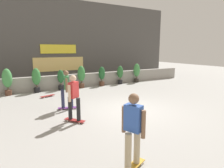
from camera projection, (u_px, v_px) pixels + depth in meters
ground_plane at (129, 110)px, 8.11m from camera, size 48.00×48.00×0.00m
planter_wall at (81, 80)px, 13.19m from camera, size 18.00×0.40×0.90m
building_backdrop at (64, 41)px, 16.11m from camera, size 20.00×2.08×6.50m
potted_plant_0 at (7, 80)px, 10.58m from camera, size 0.52×0.52×1.52m
potted_plant_1 at (36, 78)px, 11.32m from camera, size 0.50×0.50×1.47m
potted_plant_2 at (61, 79)px, 12.04m from camera, size 0.41×0.41×1.30m
potted_plant_3 at (81, 75)px, 12.68m from camera, size 0.51×0.51×1.48m
potted_plant_4 at (102, 75)px, 13.43m from camera, size 0.45×0.45×1.37m
potted_plant_5 at (120, 74)px, 14.16m from camera, size 0.45×0.45×1.36m
potted_plant_6 at (137, 72)px, 14.88m from camera, size 0.50×0.50×1.47m
skater_by_wall_left at (74, 96)px, 6.63m from camera, size 0.63×0.77×1.70m
skater_foreground at (133, 129)px, 3.93m from camera, size 0.81×0.52×1.70m
skater_far_right at (67, 88)px, 8.07m from camera, size 0.82×0.54×1.70m
skateboard_near_camera at (48, 96)px, 10.33m from camera, size 0.82×0.46×0.08m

